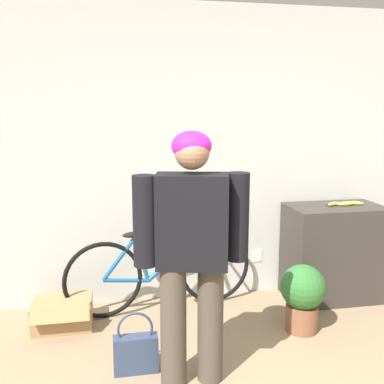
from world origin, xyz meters
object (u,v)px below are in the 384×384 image
Objects in this scene: person at (192,245)px; banana at (344,204)px; bicycle at (161,270)px; cardboard_box at (63,313)px; potted_plant at (303,294)px; handbag at (136,351)px.

person reaches higher than banana.
banana is (1.58, 1.04, -0.02)m from person.
banana is (1.65, -0.03, 0.52)m from bicycle.
cardboard_box is 1.90m from potted_plant.
bicycle is 0.97m from handbag.
bicycle is (-0.06, 1.07, -0.55)m from person.
potted_plant is (1.03, -0.58, -0.06)m from bicycle.
banana is at bearing 3.07° from cardboard_box.
bicycle is at bearing 106.41° from person.
handbag is 0.91m from cardboard_box.
person is 0.97× the size of bicycle.
bicycle reaches higher than cardboard_box.
handbag is at bearing -166.08° from potted_plant.
potted_plant reaches higher than cardboard_box.
banana reaches higher than bicycle.
banana is 0.86× the size of handbag.
potted_plant is at bearing -138.34° from banana.
bicycle reaches higher than handbag.
cardboard_box is (-2.46, -0.13, -0.77)m from banana.
banana is 0.78× the size of cardboard_box.
person is 4.41× the size of banana.
potted_plant reaches higher than handbag.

